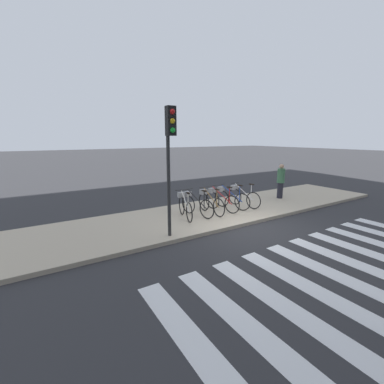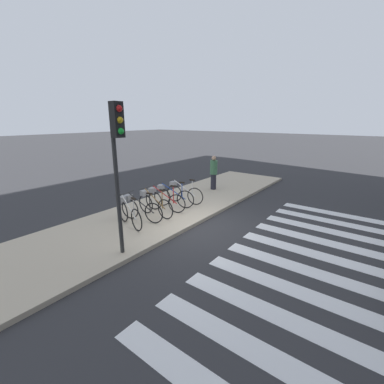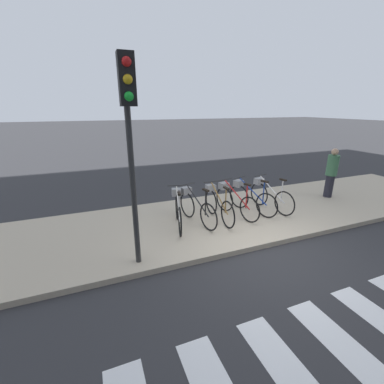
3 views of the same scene
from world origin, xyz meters
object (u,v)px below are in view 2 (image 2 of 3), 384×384
Objects in this scene: parked_bicycle_1 at (139,208)px; pedestrian at (214,172)px; parked_bicycle_3 at (163,199)px; traffic_light at (117,149)px; parked_bicycle_0 at (128,212)px; parked_bicycle_2 at (153,203)px; parked_bicycle_4 at (171,195)px; parked_bicycle_5 at (182,192)px.

parked_bicycle_1 is 1.00× the size of pedestrian.
parked_bicycle_3 is 3.81m from traffic_light.
parked_bicycle_0 is 1.61m from parked_bicycle_3.
parked_bicycle_0 is 5.30m from pedestrian.
parked_bicycle_2 is at bearing 30.06° from traffic_light.
traffic_light is at bearing -156.67° from parked_bicycle_4.
pedestrian is (4.20, 0.24, 0.39)m from parked_bicycle_2.
parked_bicycle_0 is 1.00× the size of pedestrian.
parked_bicycle_0 is at bearing 178.99° from parked_bicycle_2.
parked_bicycle_4 is 3.16m from pedestrian.
parked_bicycle_3 is 0.99× the size of parked_bicycle_5.
parked_bicycle_3 is 1.02× the size of parked_bicycle_4.
traffic_light is at bearing -141.05° from parked_bicycle_1.
parked_bicycle_5 is at bearing 1.41° from parked_bicycle_3.
parked_bicycle_2 is at bearing -176.78° from pedestrian.
parked_bicycle_1 is 2.31m from parked_bicycle_5.
parked_bicycle_1 is 1.03× the size of parked_bicycle_4.
traffic_light is (-2.84, -1.39, 2.13)m from parked_bicycle_3.
parked_bicycle_1 is at bearing 176.67° from parked_bicycle_2.
pedestrian reaches higher than parked_bicycle_0.
traffic_light is (-6.50, -1.57, 1.74)m from pedestrian.
parked_bicycle_1 is at bearing 2.01° from parked_bicycle_0.
pedestrian is (3.67, 0.18, 0.39)m from parked_bicycle_3.
pedestrian is at bearing 2.36° from parked_bicycle_0.
parked_bicycle_5 is 2.54m from pedestrian.
parked_bicycle_2 is at bearing -173.64° from parked_bicycle_3.
parked_bicycle_3 is at bearing -177.24° from pedestrian.
parked_bicycle_3 is (1.14, 0.02, 0.00)m from parked_bicycle_1.
parked_bicycle_4 is at bearing 176.75° from parked_bicycle_5.
parked_bicycle_2 is 1.01× the size of parked_bicycle_5.
parked_bicycle_4 is 0.43× the size of traffic_light.
parked_bicycle_1 is 1.01× the size of parked_bicycle_3.
pedestrian is (2.51, 0.15, 0.39)m from parked_bicycle_5.
parked_bicycle_0 is 1.00× the size of parked_bicycle_3.
traffic_light is at bearing -149.94° from parked_bicycle_2.
parked_bicycle_3 is at bearing -178.59° from parked_bicycle_5.
pedestrian is at bearing 3.22° from parked_bicycle_2.
parked_bicycle_0 and parked_bicycle_2 have the same top height.
parked_bicycle_1 is at bearing -178.69° from parked_bicycle_5.
parked_bicycle_0 and parked_bicycle_1 have the same top height.
parked_bicycle_5 is at bearing 1.31° from parked_bicycle_1.
parked_bicycle_5 is at bearing 19.55° from traffic_light.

